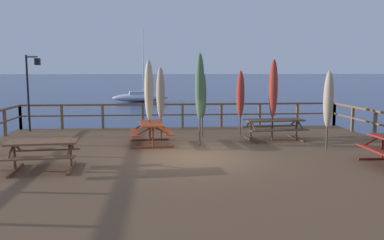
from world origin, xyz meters
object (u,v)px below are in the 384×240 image
at_px(patio_umbrella_short_front, 240,94).
at_px(sailboat_distant, 141,97).
at_px(picnic_table_front_right, 151,128).
at_px(patio_umbrella_tall_back_right, 200,87).
at_px(patio_umbrella_short_mid, 202,95).
at_px(patio_umbrella_tall_mid_right, 273,89).
at_px(picnic_table_mid_centre, 43,149).
at_px(picnic_table_front_left, 274,125).
at_px(patio_umbrella_short_back, 328,100).
at_px(patio_umbrella_tall_front, 149,91).
at_px(lamp_post_hooked, 31,81).
at_px(patio_umbrella_tall_back_left, 161,93).

distance_m(patio_umbrella_short_front, sailboat_distant, 27.86).
height_order(picnic_table_front_right, sailboat_distant, sailboat_distant).
xyz_separation_m(patio_umbrella_short_front, patio_umbrella_tall_back_right, (-1.82, -2.03, 0.37)).
bearing_deg(patio_umbrella_short_mid, patio_umbrella_tall_mid_right, -21.23).
bearing_deg(patio_umbrella_tall_mid_right, patio_umbrella_short_front, 130.23).
height_order(picnic_table_mid_centre, picnic_table_front_left, same).
distance_m(patio_umbrella_tall_mid_right, sailboat_distant, 29.20).
relative_size(patio_umbrella_short_back, sailboat_distant, 0.33).
relative_size(picnic_table_front_right, patio_umbrella_short_back, 0.76).
bearing_deg(patio_umbrella_short_front, sailboat_distant, 100.76).
relative_size(patio_umbrella_tall_front, lamp_post_hooked, 0.92).
relative_size(picnic_table_front_right, patio_umbrella_short_front, 0.76).
xyz_separation_m(patio_umbrella_short_mid, patio_umbrella_tall_mid_right, (2.50, -0.97, 0.27)).
bearing_deg(lamp_post_hooked, patio_umbrella_tall_front, -33.03).
height_order(patio_umbrella_short_front, patio_umbrella_tall_back_right, patio_umbrella_tall_back_right).
bearing_deg(lamp_post_hooked, patio_umbrella_tall_mid_right, -16.71).
bearing_deg(patio_umbrella_short_mid, patio_umbrella_tall_back_left, -169.72).
bearing_deg(lamp_post_hooked, picnic_table_front_left, -16.27).
xyz_separation_m(patio_umbrella_tall_mid_right, patio_umbrella_tall_front, (-4.51, -0.38, -0.02)).
bearing_deg(picnic_table_front_left, patio_umbrella_short_back, -57.14).
relative_size(picnic_table_front_right, patio_umbrella_tall_mid_right, 0.66).
bearing_deg(patio_umbrella_short_mid, sailboat_distant, 97.58).
height_order(patio_umbrella_short_mid, lamp_post_hooked, lamp_post_hooked).
height_order(patio_umbrella_tall_back_left, patio_umbrella_tall_front, patio_umbrella_tall_front).
xyz_separation_m(picnic_table_mid_centre, patio_umbrella_tall_back_right, (4.39, 2.96, 1.45)).
xyz_separation_m(patio_umbrella_short_back, patio_umbrella_short_front, (-2.27, 2.98, -0.01)).
bearing_deg(patio_umbrella_short_front, patio_umbrella_short_back, -52.73).
bearing_deg(patio_umbrella_short_back, picnic_table_mid_centre, -166.69).
xyz_separation_m(patio_umbrella_tall_back_left, patio_umbrella_short_front, (3.13, 0.47, -0.08)).
bearing_deg(patio_umbrella_short_mid, patio_umbrella_short_back, -36.41).
relative_size(patio_umbrella_short_back, lamp_post_hooked, 0.80).
height_order(patio_umbrella_tall_front, patio_umbrella_short_back, patio_umbrella_tall_front).
height_order(picnic_table_mid_centre, lamp_post_hooked, lamp_post_hooked).
height_order(picnic_table_front_left, patio_umbrella_tall_back_left, patio_umbrella_tall_back_left).
bearing_deg(patio_umbrella_tall_mid_right, patio_umbrella_tall_back_right, -162.65).
xyz_separation_m(picnic_table_front_left, lamp_post_hooked, (-9.54, 2.78, 1.55)).
bearing_deg(patio_umbrella_tall_back_left, patio_umbrella_tall_back_right, -49.70).
height_order(patio_umbrella_tall_front, sailboat_distant, sailboat_distant).
xyz_separation_m(picnic_table_mid_centre, patio_umbrella_tall_mid_right, (7.18, 3.83, 1.34)).
height_order(picnic_table_front_left, patio_umbrella_short_mid, patio_umbrella_short_mid).
distance_m(picnic_table_front_left, lamp_post_hooked, 10.06).
height_order(patio_umbrella_short_mid, sailboat_distant, sailboat_distant).
relative_size(patio_umbrella_tall_mid_right, patio_umbrella_short_front, 1.16).
height_order(patio_umbrella_tall_back_right, lamp_post_hooked, lamp_post_hooked).
bearing_deg(lamp_post_hooked, picnic_table_mid_centre, -71.10).
bearing_deg(patio_umbrella_tall_mid_right, patio_umbrella_short_back, -54.74).
relative_size(patio_umbrella_short_mid, lamp_post_hooked, 0.80).
bearing_deg(patio_umbrella_short_front, patio_umbrella_tall_back_right, -131.88).
relative_size(picnic_table_mid_centre, patio_umbrella_tall_back_right, 0.59).
bearing_deg(patio_umbrella_short_back, picnic_table_front_right, 166.51).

